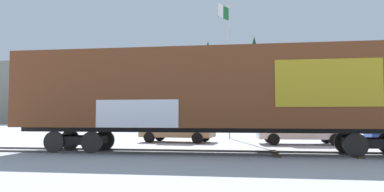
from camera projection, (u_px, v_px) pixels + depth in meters
The scene contains 7 objects.
ground_plane at pixel (240, 154), 15.07m from camera, with size 260.00×260.00×0.00m, color #B2B5BC.
track at pixel (240, 153), 15.09m from camera, with size 60.02×3.13×0.08m.
freight_car at pixel (218, 91), 15.36m from camera, with size 17.31×3.20×4.54m.
flagpole at pixel (227, 51), 25.52m from camera, with size 0.79×1.52×9.52m.
hillside at pixel (249, 96), 88.56m from camera, with size 130.70×43.49×17.98m.
parked_car_tan at pixel (177, 128), 21.90m from camera, with size 4.50×2.36×1.75m.
parked_car_white at pixel (300, 128), 20.20m from camera, with size 4.84×2.22×1.83m.
Camera 1 is at (0.47, -15.30, 1.56)m, focal length 34.04 mm.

